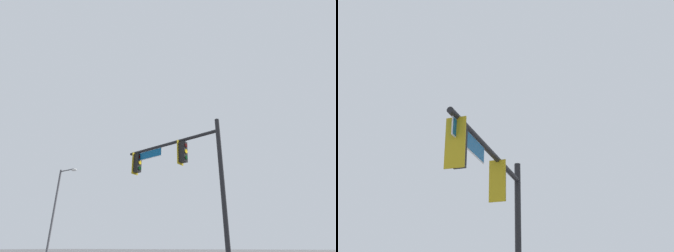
% 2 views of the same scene
% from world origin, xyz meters
% --- Properties ---
extents(signal_pole_near, '(5.94, 1.48, 7.09)m').
position_xyz_m(signal_pole_near, '(-5.23, -5.56, 5.12)').
color(signal_pole_near, black).
rests_on(signal_pole_near, ground_plane).
extents(street_lamp, '(2.14, 0.39, 7.77)m').
position_xyz_m(street_lamp, '(8.56, -10.36, 4.48)').
color(street_lamp, '#4C4C51').
rests_on(street_lamp, ground_plane).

